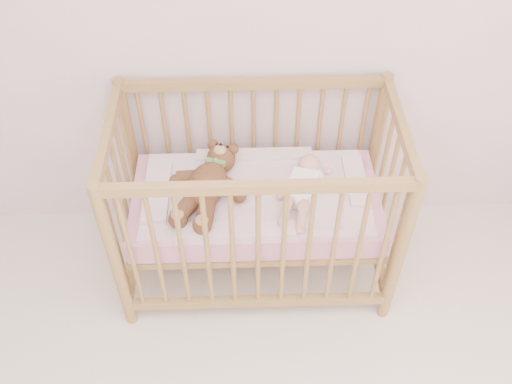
{
  "coord_description": "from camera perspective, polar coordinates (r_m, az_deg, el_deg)",
  "views": [
    {
      "loc": [
        -0.02,
        -0.33,
        2.58
      ],
      "look_at": [
        0.04,
        1.55,
        0.62
      ],
      "focal_mm": 40.0,
      "sensor_mm": 36.0,
      "label": 1
    }
  ],
  "objects": [
    {
      "name": "blanket",
      "position": [
        2.8,
        -0.03,
        -0.11
      ],
      "size": [
        1.1,
        0.58,
        0.06
      ],
      "primitive_type": null,
      "color": "pink",
      "rests_on": "mattress"
    },
    {
      "name": "wall_back",
      "position": [
        2.64,
        -1.22,
        18.32
      ],
      "size": [
        4.0,
        0.02,
        2.7
      ],
      "primitive_type": "cube",
      "color": "silver",
      "rests_on": "floor"
    },
    {
      "name": "teddy_bear",
      "position": [
        2.73,
        -4.91,
        0.71
      ],
      "size": [
        0.57,
        0.68,
        0.16
      ],
      "primitive_type": null,
      "rotation": [
        0.0,
        0.0,
        -0.33
      ],
      "color": "brown",
      "rests_on": "blanket"
    },
    {
      "name": "baby",
      "position": [
        2.74,
        4.71,
        0.77
      ],
      "size": [
        0.38,
        0.55,
        0.12
      ],
      "primitive_type": null,
      "rotation": [
        0.0,
        0.0,
        -0.31
      ],
      "color": "white",
      "rests_on": "blanket"
    },
    {
      "name": "crib",
      "position": [
        2.84,
        -0.03,
        -0.95
      ],
      "size": [
        1.36,
        0.76,
        1.0
      ],
      "primitive_type": null,
      "color": "#9F7343",
      "rests_on": "floor"
    },
    {
      "name": "mattress",
      "position": [
        2.85,
        -0.03,
        -1.15
      ],
      "size": [
        1.22,
        0.62,
        0.13
      ],
      "primitive_type": "cube",
      "color": "pink",
      "rests_on": "crib"
    }
  ]
}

